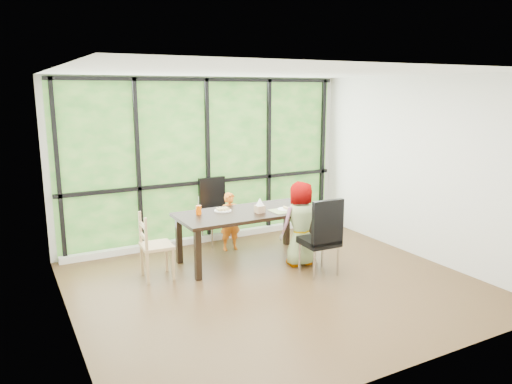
% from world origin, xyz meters
% --- Properties ---
extents(ground, '(5.00, 5.00, 0.00)m').
position_xyz_m(ground, '(0.00, 0.00, 0.00)').
color(ground, black).
rests_on(ground, ground).
extents(back_wall, '(5.00, 0.00, 5.00)m').
position_xyz_m(back_wall, '(0.00, 2.25, 1.35)').
color(back_wall, silver).
rests_on(back_wall, ground).
extents(foliage_backdrop, '(4.80, 0.02, 2.65)m').
position_xyz_m(foliage_backdrop, '(0.00, 2.23, 1.35)').
color(foliage_backdrop, '#204F1B').
rests_on(foliage_backdrop, back_wall).
extents(window_mullions, '(4.80, 0.06, 2.65)m').
position_xyz_m(window_mullions, '(0.00, 2.19, 1.35)').
color(window_mullions, black).
rests_on(window_mullions, back_wall).
extents(window_sill, '(4.80, 0.12, 0.10)m').
position_xyz_m(window_sill, '(0.00, 2.15, 0.05)').
color(window_sill, silver).
rests_on(window_sill, ground).
extents(dining_table, '(2.08, 1.02, 0.75)m').
position_xyz_m(dining_table, '(0.10, 1.00, 0.38)').
color(dining_table, black).
rests_on(dining_table, ground).
extents(chair_window_leather, '(0.48, 0.48, 1.08)m').
position_xyz_m(chair_window_leather, '(0.05, 1.95, 0.54)').
color(chair_window_leather, black).
rests_on(chair_window_leather, ground).
extents(chair_interior_leather, '(0.48, 0.48, 1.08)m').
position_xyz_m(chair_interior_leather, '(0.73, 0.06, 0.54)').
color(chair_interior_leather, black).
rests_on(chair_interior_leather, ground).
extents(chair_end_beech, '(0.42, 0.44, 0.90)m').
position_xyz_m(chair_end_beech, '(-1.27, 0.97, 0.45)').
color(chair_end_beech, '#A58456').
rests_on(chair_end_beech, ground).
extents(child_toddler, '(0.36, 0.25, 0.92)m').
position_xyz_m(child_toddler, '(0.10, 1.56, 0.46)').
color(child_toddler, orange).
rests_on(child_toddler, ground).
extents(child_older, '(0.63, 0.43, 1.23)m').
position_xyz_m(child_older, '(0.70, 0.47, 0.61)').
color(child_older, gray).
rests_on(child_older, ground).
extents(placemat, '(0.42, 0.31, 0.01)m').
position_xyz_m(placemat, '(0.62, 0.78, 0.75)').
color(placemat, tan).
rests_on(placemat, dining_table).
extents(plate_far, '(0.25, 0.25, 0.02)m').
position_xyz_m(plate_far, '(-0.20, 1.18, 0.76)').
color(plate_far, white).
rests_on(plate_far, dining_table).
extents(plate_near, '(0.25, 0.25, 0.02)m').
position_xyz_m(plate_near, '(0.66, 0.81, 0.76)').
color(plate_near, white).
rests_on(plate_near, dining_table).
extents(orange_cup, '(0.08, 0.08, 0.13)m').
position_xyz_m(orange_cup, '(-0.58, 1.18, 0.81)').
color(orange_cup, '#F95800').
rests_on(orange_cup, dining_table).
extents(green_cup, '(0.08, 0.08, 0.13)m').
position_xyz_m(green_cup, '(0.97, 0.73, 0.81)').
color(green_cup, green).
rests_on(green_cup, dining_table).
extents(white_mug, '(0.09, 0.09, 0.09)m').
position_xyz_m(white_mug, '(1.01, 1.02, 0.80)').
color(white_mug, white).
rests_on(white_mug, dining_table).
extents(tissue_box, '(0.12, 0.12, 0.11)m').
position_xyz_m(tissue_box, '(0.24, 0.85, 0.80)').
color(tissue_box, tan).
rests_on(tissue_box, dining_table).
extents(crepe_rolls_far, '(0.20, 0.12, 0.04)m').
position_xyz_m(crepe_rolls_far, '(-0.20, 1.18, 0.78)').
color(crepe_rolls_far, tan).
rests_on(crepe_rolls_far, plate_far).
extents(crepe_rolls_near, '(0.05, 0.12, 0.04)m').
position_xyz_m(crepe_rolls_near, '(0.66, 0.81, 0.78)').
color(crepe_rolls_near, tan).
rests_on(crepe_rolls_near, plate_near).
extents(straw_white, '(0.01, 0.04, 0.20)m').
position_xyz_m(straw_white, '(-0.58, 1.18, 0.92)').
color(straw_white, white).
rests_on(straw_white, orange_cup).
extents(straw_pink, '(0.01, 0.04, 0.20)m').
position_xyz_m(straw_pink, '(0.97, 0.73, 0.92)').
color(straw_pink, pink).
rests_on(straw_pink, green_cup).
extents(tissue, '(0.12, 0.12, 0.11)m').
position_xyz_m(tissue, '(0.24, 0.85, 0.91)').
color(tissue, white).
rests_on(tissue, tissue_box).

